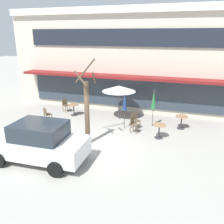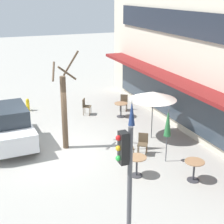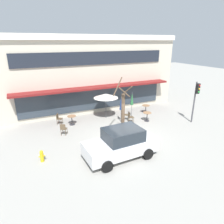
# 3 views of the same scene
# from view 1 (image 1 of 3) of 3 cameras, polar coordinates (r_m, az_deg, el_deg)

# --- Properties ---
(ground_plane) EXTENTS (80.00, 80.00, 0.00)m
(ground_plane) POSITION_cam_1_polar(r_m,az_deg,el_deg) (11.72, -5.73, -8.41)
(ground_plane) COLOR #9E9B93
(building_facade) EXTENTS (17.00, 9.10, 6.97)m
(building_facade) POSITION_cam_1_polar(r_m,az_deg,el_deg) (20.05, 5.77, 13.16)
(building_facade) COLOR beige
(building_facade) RESTS_ON ground
(cafe_table_near_wall) EXTENTS (0.70, 0.70, 0.76)m
(cafe_table_near_wall) POSITION_cam_1_polar(r_m,az_deg,el_deg) (14.23, 16.35, -1.90)
(cafe_table_near_wall) COLOR #333338
(cafe_table_near_wall) RESTS_ON ground
(cafe_table_streetside) EXTENTS (0.70, 0.70, 0.76)m
(cafe_table_streetside) POSITION_cam_1_polar(r_m,az_deg,el_deg) (12.67, 11.28, -4.00)
(cafe_table_streetside) COLOR #333338
(cafe_table_streetside) RESTS_ON ground
(cafe_table_by_tree) EXTENTS (0.70, 0.70, 0.76)m
(cafe_table_by_tree) POSITION_cam_1_polar(r_m,az_deg,el_deg) (16.11, -9.19, 0.97)
(cafe_table_by_tree) COLOR #333338
(cafe_table_by_tree) RESTS_ON ground
(patio_umbrella_green_folded) EXTENTS (2.10, 2.10, 2.20)m
(patio_umbrella_green_folded) POSITION_cam_1_polar(r_m,az_deg,el_deg) (14.76, 1.66, 5.67)
(patio_umbrella_green_folded) COLOR #4C4C51
(patio_umbrella_green_folded) RESTS_ON ground
(patio_umbrella_cream_folded) EXTENTS (0.28, 0.28, 2.20)m
(patio_umbrella_cream_folded) POSITION_cam_1_polar(r_m,az_deg,el_deg) (13.38, 3.07, 2.58)
(patio_umbrella_cream_folded) COLOR #4C4C51
(patio_umbrella_cream_folded) RESTS_ON ground
(patio_umbrella_corner_open) EXTENTS (0.28, 0.28, 2.20)m
(patio_umbrella_corner_open) POSITION_cam_1_polar(r_m,az_deg,el_deg) (13.86, 9.99, 2.88)
(patio_umbrella_corner_open) COLOR #4C4C51
(patio_umbrella_corner_open) RESTS_ON ground
(cafe_chair_0) EXTENTS (0.55, 0.55, 0.89)m
(cafe_chair_0) POSITION_cam_1_polar(r_m,az_deg,el_deg) (17.02, -11.11, 1.83)
(cafe_chair_0) COLOR brown
(cafe_chair_0) RESTS_ON ground
(cafe_chair_1) EXTENTS (0.55, 0.55, 0.89)m
(cafe_chair_1) POSITION_cam_1_polar(r_m,az_deg,el_deg) (13.83, 5.58, -1.77)
(cafe_chair_1) COLOR brown
(cafe_chair_1) RESTS_ON ground
(cafe_chair_2) EXTENTS (0.55, 0.55, 0.89)m
(cafe_chair_2) POSITION_cam_1_polar(r_m,az_deg,el_deg) (15.28, -15.43, -0.39)
(cafe_chair_2) COLOR brown
(cafe_chair_2) RESTS_ON ground
(cafe_chair_3) EXTENTS (0.48, 0.48, 0.89)m
(cafe_chair_3) POSITION_cam_1_polar(r_m,az_deg,el_deg) (13.18, 5.22, -2.78)
(cafe_chair_3) COLOR brown
(cafe_chair_3) RESTS_ON ground
(parked_sedan) EXTENTS (4.27, 2.15, 1.76)m
(parked_sedan) POSITION_cam_1_polar(r_m,az_deg,el_deg) (10.59, -17.31, -6.94)
(parked_sedan) COLOR silver
(parked_sedan) RESTS_ON ground
(street_tree) EXTENTS (1.18, 1.15, 4.16)m
(street_tree) POSITION_cam_1_polar(r_m,az_deg,el_deg) (11.45, -6.05, 0.49)
(street_tree) COLOR brown
(street_tree) RESTS_ON ground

